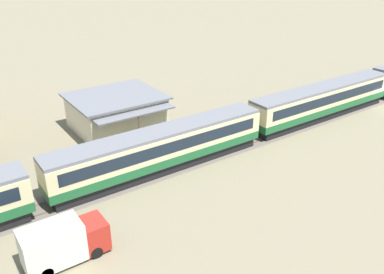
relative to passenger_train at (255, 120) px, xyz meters
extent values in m
plane|color=#7A7056|center=(20.09, -1.77, -2.17)|extent=(600.00, 600.00, 0.00)
cube|color=#1E6033|center=(10.75, 0.00, -0.87)|extent=(21.00, 2.92, 0.80)
cube|color=beige|center=(10.75, 0.00, 0.48)|extent=(21.00, 2.92, 1.91)
cube|color=#192330|center=(10.75, 0.00, 0.58)|extent=(19.32, 2.96, 1.07)
cube|color=slate|center=(10.75, 0.00, 1.59)|extent=(21.00, 2.74, 0.30)
cube|color=black|center=(10.75, 0.00, -1.71)|extent=(20.16, 2.51, 0.88)
cylinder|color=black|center=(17.68, -0.72, -1.72)|extent=(0.90, 0.18, 0.90)
cylinder|color=black|center=(17.68, 0.72, -1.72)|extent=(0.90, 0.18, 0.90)
cylinder|color=black|center=(3.82, -0.72, -1.72)|extent=(0.90, 0.18, 0.90)
cylinder|color=black|center=(3.82, 0.72, -1.72)|extent=(0.90, 0.18, 0.90)
cube|color=#1E6033|center=(-11.27, 0.00, -0.87)|extent=(21.00, 2.92, 0.80)
cube|color=beige|center=(-11.27, 0.00, 0.48)|extent=(21.00, 2.92, 1.91)
cube|color=#192330|center=(-11.27, 0.00, 0.58)|extent=(19.32, 2.96, 1.07)
cube|color=slate|center=(-11.27, 0.00, 1.59)|extent=(21.00, 2.74, 0.30)
cube|color=black|center=(-11.27, 0.00, -1.71)|extent=(20.16, 2.51, 0.88)
cylinder|color=black|center=(-4.34, -0.72, -1.72)|extent=(0.90, 0.18, 0.90)
cylinder|color=black|center=(-4.34, 0.72, -1.72)|extent=(0.90, 0.18, 0.90)
cylinder|color=black|center=(-18.20, -0.72, -1.72)|extent=(0.90, 0.18, 0.90)
cylinder|color=black|center=(-18.20, 0.72, -1.72)|extent=(0.90, 0.18, 0.90)
cube|color=#665B51|center=(-1.76, 0.00, -2.17)|extent=(152.60, 3.60, 0.01)
cube|color=#4C4238|center=(-1.76, -0.72, -2.15)|extent=(152.60, 0.12, 0.04)
cube|color=#4C4238|center=(-1.76, 0.72, -2.15)|extent=(152.60, 0.12, 0.04)
cube|color=beige|center=(-10.49, 10.91, -0.36)|extent=(8.91, 7.72, 3.63)
cube|color=slate|center=(-10.49, 10.91, 1.56)|extent=(9.63, 8.33, 0.20)
cube|color=slate|center=(-10.49, 6.25, 1.06)|extent=(8.56, 1.60, 0.16)
cylinder|color=brown|center=(-10.49, 5.65, -0.60)|extent=(0.14, 0.14, 3.15)
cube|color=#B2281E|center=(-20.47, -6.62, -0.96)|extent=(1.60, 2.09, 1.99)
cube|color=#192330|center=(-19.65, -6.62, -0.56)|extent=(0.03, 1.74, 0.88)
cube|color=silver|center=(-23.14, -6.62, -0.66)|extent=(3.74, 2.17, 2.59)
cylinder|color=black|center=(-20.73, -7.57, -1.77)|extent=(0.80, 0.26, 0.80)
cylinder|color=black|center=(-20.73, -5.66, -1.77)|extent=(0.80, 0.26, 0.80)
cylinder|color=black|center=(-23.94, -7.57, -1.77)|extent=(0.80, 0.26, 0.80)
cylinder|color=black|center=(-23.94, -5.66, -1.77)|extent=(0.80, 0.26, 0.80)
camera|label=1|loc=(-27.45, -28.11, 16.23)|focal=38.00mm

